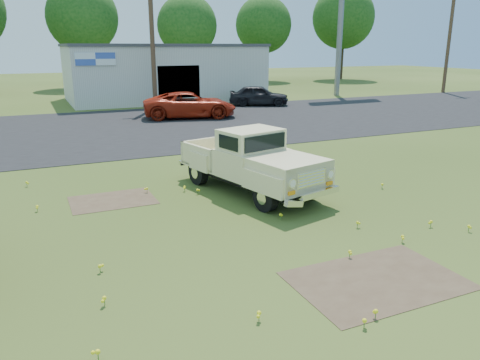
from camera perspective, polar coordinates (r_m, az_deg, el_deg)
name	(u,v)px	position (r m, az deg, el deg)	size (l,w,h in m)	color
ground	(232,234)	(10.40, -0.93, -6.65)	(140.00, 140.00, 0.00)	#324716
asphalt_lot	(113,129)	(24.44, -15.20, 6.05)	(90.00, 14.00, 0.02)	black
dirt_patch_a	(377,281)	(8.84, 16.37, -11.68)	(3.00, 2.00, 0.01)	#4E3A29
dirt_patch_b	(113,200)	(13.07, -15.26, -2.42)	(2.20, 1.60, 0.01)	#4E3A29
commercial_building	(163,72)	(37.17, -9.33, 12.91)	(14.20, 8.20, 4.15)	#B9B9B4
utility_pole_mid	(152,36)	(31.79, -10.66, 16.86)	(1.60, 0.30, 9.00)	#4F3324
utility_pole_east	(449,39)	(45.75, 24.15, 15.46)	(1.60, 0.30, 9.00)	#4F3324
treeline_d	(82,17)	(49.72, -18.66, 18.27)	(6.72, 6.72, 10.00)	#342517
treeline_e	(187,26)	(50.39, -6.45, 18.21)	(6.08, 6.08, 9.04)	#342517
treeline_f	(263,25)	(56.59, 2.87, 18.36)	(6.40, 6.40, 9.52)	#342517
treeline_g	(343,18)	(60.62, 12.49, 18.77)	(7.36, 7.36, 10.95)	#342517
vintage_pickup_truck	(251,161)	(13.15, 1.31, 2.37)	(1.94, 4.99, 1.81)	beige
red_pickup	(190,105)	(27.32, -6.14, 9.07)	(2.43, 5.26, 1.46)	#9C200E
dark_sedan	(259,96)	(32.88, 2.30, 10.25)	(1.64, 4.07, 1.39)	black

